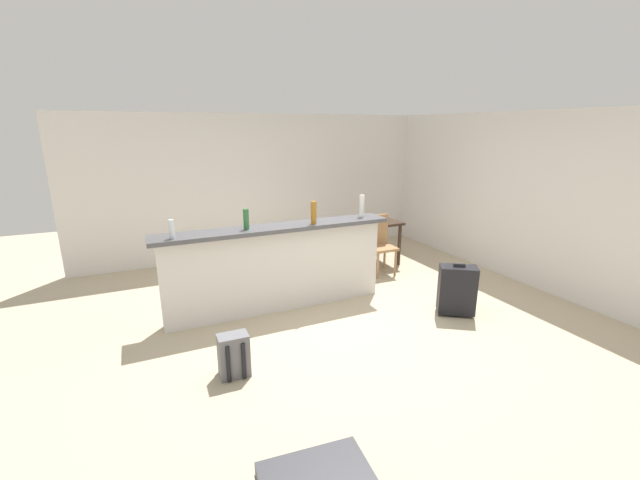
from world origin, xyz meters
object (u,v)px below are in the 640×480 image
at_px(suitcase_upright_black, 457,290).
at_px(bottle_white, 362,206).
at_px(bottle_amber, 314,213).
at_px(backpack_grey, 234,356).
at_px(bottle_clear, 171,229).
at_px(dining_chair_near_partition, 379,241).
at_px(dining_table, 364,226).
at_px(bottle_green, 246,219).

bearing_deg(suitcase_upright_black, bottle_white, 123.92).
xyz_separation_m(bottle_amber, backpack_grey, (-1.32, -1.12, -1.04)).
bearing_deg(bottle_clear, suitcase_upright_black, -17.38).
bearing_deg(backpack_grey, suitcase_upright_black, 2.66).
xyz_separation_m(bottle_amber, bottle_white, (0.76, 0.12, 0.01)).
height_order(bottle_clear, dining_chair_near_partition, bottle_clear).
distance_m(bottle_clear, dining_table, 3.43).
xyz_separation_m(bottle_amber, suitcase_upright_black, (1.50, -0.99, -0.91)).
height_order(bottle_amber, backpack_grey, bottle_amber).
distance_m(bottle_green, dining_table, 2.65).
height_order(bottle_clear, suitcase_upright_black, bottle_clear).
distance_m(dining_table, backpack_grey, 3.68).
bearing_deg(bottle_white, bottle_clear, -177.43).
height_order(bottle_clear, dining_table, bottle_clear).
distance_m(dining_chair_near_partition, backpack_grey, 3.35).
xyz_separation_m(bottle_green, suitcase_upright_black, (2.33, -1.06, -0.89)).
xyz_separation_m(bottle_amber, dining_table, (1.48, 1.23, -0.60)).
bearing_deg(dining_chair_near_partition, bottle_green, -164.20).
bearing_deg(dining_chair_near_partition, bottle_white, -138.99).
xyz_separation_m(bottle_clear, dining_table, (3.15, 1.23, -0.56)).
relative_size(bottle_clear, bottle_green, 0.85).
bearing_deg(bottle_clear, dining_table, 21.26).
xyz_separation_m(dining_chair_near_partition, suitcase_upright_black, (0.04, -1.71, -0.19)).
bearing_deg(bottle_green, backpack_grey, -111.95).
bearing_deg(bottle_green, bottle_amber, -5.36).
bearing_deg(backpack_grey, bottle_amber, 40.34).
relative_size(bottle_amber, suitcase_upright_black, 0.42).
distance_m(bottle_amber, suitcase_upright_black, 2.01).
distance_m(dining_chair_near_partition, suitcase_upright_black, 1.72).
relative_size(bottle_amber, dining_table, 0.26).
relative_size(bottle_clear, backpack_grey, 0.50).
bearing_deg(bottle_white, dining_table, 57.12).
relative_size(bottle_green, bottle_amber, 0.86).
distance_m(bottle_green, bottle_white, 1.59).
xyz_separation_m(bottle_green, dining_chair_near_partition, (2.30, 0.65, -0.71)).
relative_size(bottle_green, dining_table, 0.22).
height_order(bottle_white, dining_chair_near_partition, bottle_white).
height_order(bottle_green, dining_table, bottle_green).
relative_size(dining_table, suitcase_upright_black, 1.64).
distance_m(bottle_green, dining_chair_near_partition, 2.49).
distance_m(bottle_white, dining_chair_near_partition, 1.19).
bearing_deg(backpack_grey, bottle_green, 68.05).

